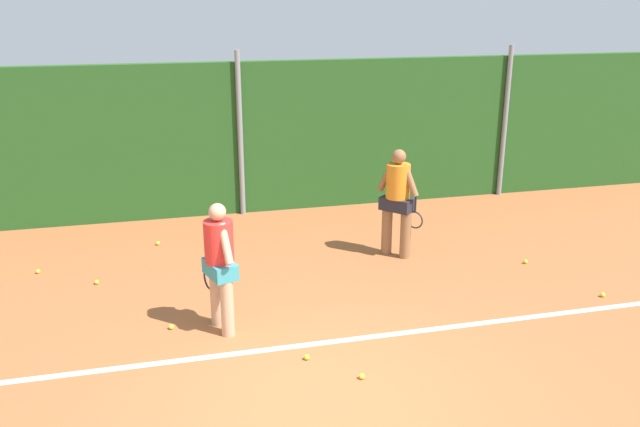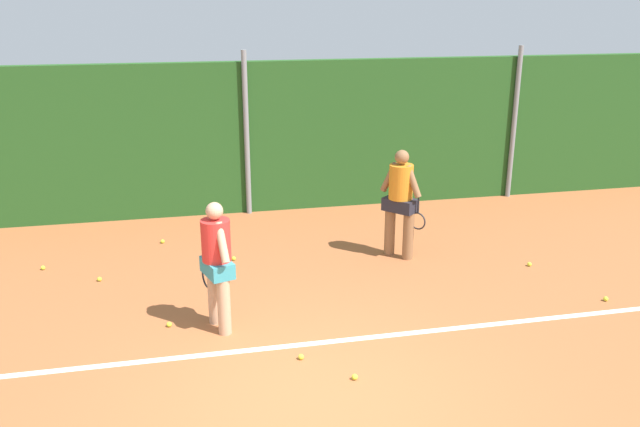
{
  "view_description": "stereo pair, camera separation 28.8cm",
  "coord_description": "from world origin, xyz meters",
  "px_view_note": "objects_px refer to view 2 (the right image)",
  "views": [
    {
      "loc": [
        -1.46,
        -5.68,
        4.01
      ],
      "look_at": [
        0.63,
        2.77,
        1.13
      ],
      "focal_mm": 36.96,
      "sensor_mm": 36.0,
      "label": 1
    },
    {
      "loc": [
        -1.18,
        -5.74,
        4.01
      ],
      "look_at": [
        0.63,
        2.77,
        1.13
      ],
      "focal_mm": 36.96,
      "sensor_mm": 36.0,
      "label": 2
    }
  ],
  "objects_px": {
    "tennis_ball_4": "(234,259)",
    "tennis_ball_10": "(99,279)",
    "tennis_ball_0": "(529,264)",
    "tennis_ball_8": "(355,377)",
    "player_midcourt": "(401,198)",
    "tennis_ball_3": "(43,268)",
    "tennis_ball_1": "(606,299)",
    "tennis_ball_11": "(169,324)",
    "tennis_ball_2": "(301,357)",
    "player_foreground_near": "(217,259)",
    "tennis_ball_9": "(163,241)"
  },
  "relations": [
    {
      "from": "tennis_ball_3",
      "to": "tennis_ball_10",
      "type": "xyz_separation_m",
      "value": [
        0.89,
        -0.63,
        0.0
      ]
    },
    {
      "from": "tennis_ball_4",
      "to": "tennis_ball_10",
      "type": "bearing_deg",
      "value": -169.0
    },
    {
      "from": "tennis_ball_10",
      "to": "tennis_ball_2",
      "type": "bearing_deg",
      "value": -47.93
    },
    {
      "from": "tennis_ball_0",
      "to": "tennis_ball_11",
      "type": "distance_m",
      "value": 5.56
    },
    {
      "from": "player_foreground_near",
      "to": "tennis_ball_10",
      "type": "height_order",
      "value": "player_foreground_near"
    },
    {
      "from": "player_midcourt",
      "to": "tennis_ball_3",
      "type": "height_order",
      "value": "player_midcourt"
    },
    {
      "from": "player_foreground_near",
      "to": "tennis_ball_4",
      "type": "height_order",
      "value": "player_foreground_near"
    },
    {
      "from": "tennis_ball_3",
      "to": "player_midcourt",
      "type": "bearing_deg",
      "value": -6.2
    },
    {
      "from": "tennis_ball_4",
      "to": "tennis_ball_10",
      "type": "relative_size",
      "value": 1.0
    },
    {
      "from": "player_foreground_near",
      "to": "tennis_ball_8",
      "type": "distance_m",
      "value": 2.23
    },
    {
      "from": "tennis_ball_11",
      "to": "tennis_ball_2",
      "type": "bearing_deg",
      "value": -36.95
    },
    {
      "from": "tennis_ball_1",
      "to": "tennis_ball_4",
      "type": "distance_m",
      "value": 5.53
    },
    {
      "from": "player_midcourt",
      "to": "tennis_ball_9",
      "type": "xyz_separation_m",
      "value": [
        -3.75,
        1.39,
        -0.95
      ]
    },
    {
      "from": "player_midcourt",
      "to": "tennis_ball_10",
      "type": "bearing_deg",
      "value": -130.08
    },
    {
      "from": "tennis_ball_10",
      "to": "tennis_ball_9",
      "type": "bearing_deg",
      "value": 57.85
    },
    {
      "from": "tennis_ball_1",
      "to": "tennis_ball_4",
      "type": "bearing_deg",
      "value": 152.56
    },
    {
      "from": "player_foreground_near",
      "to": "player_midcourt",
      "type": "distance_m",
      "value": 3.51
    },
    {
      "from": "tennis_ball_3",
      "to": "tennis_ball_0",
      "type": "bearing_deg",
      "value": -10.95
    },
    {
      "from": "tennis_ball_10",
      "to": "tennis_ball_3",
      "type": "bearing_deg",
      "value": 145.01
    },
    {
      "from": "tennis_ball_3",
      "to": "tennis_ball_4",
      "type": "distance_m",
      "value": 2.92
    },
    {
      "from": "player_foreground_near",
      "to": "tennis_ball_11",
      "type": "height_order",
      "value": "player_foreground_near"
    },
    {
      "from": "player_foreground_near",
      "to": "tennis_ball_4",
      "type": "xyz_separation_m",
      "value": [
        0.36,
        2.21,
        -0.9
      ]
    },
    {
      "from": "tennis_ball_8",
      "to": "player_midcourt",
      "type": "bearing_deg",
      "value": 64.2
    },
    {
      "from": "tennis_ball_9",
      "to": "tennis_ball_10",
      "type": "xyz_separation_m",
      "value": [
        -0.89,
        -1.42,
        0.0
      ]
    },
    {
      "from": "tennis_ball_1",
      "to": "tennis_ball_2",
      "type": "distance_m",
      "value": 4.45
    },
    {
      "from": "tennis_ball_10",
      "to": "player_foreground_near",
      "type": "bearing_deg",
      "value": -47.73
    },
    {
      "from": "player_midcourt",
      "to": "tennis_ball_11",
      "type": "xyz_separation_m",
      "value": [
        -3.62,
        -1.69,
        -0.95
      ]
    },
    {
      "from": "player_foreground_near",
      "to": "tennis_ball_11",
      "type": "bearing_deg",
      "value": 58.28
    },
    {
      "from": "player_midcourt",
      "to": "tennis_ball_4",
      "type": "bearing_deg",
      "value": -138.34
    },
    {
      "from": "player_foreground_near",
      "to": "tennis_ball_8",
      "type": "height_order",
      "value": "player_foreground_near"
    },
    {
      "from": "tennis_ball_4",
      "to": "player_foreground_near",
      "type": "bearing_deg",
      "value": -99.27
    },
    {
      "from": "tennis_ball_0",
      "to": "tennis_ball_1",
      "type": "bearing_deg",
      "value": -73.11
    },
    {
      "from": "tennis_ball_3",
      "to": "tennis_ball_10",
      "type": "relative_size",
      "value": 1.0
    },
    {
      "from": "tennis_ball_3",
      "to": "player_foreground_near",
      "type": "bearing_deg",
      "value": -43.82
    },
    {
      "from": "tennis_ball_2",
      "to": "tennis_ball_8",
      "type": "distance_m",
      "value": 0.73
    },
    {
      "from": "tennis_ball_4",
      "to": "tennis_ball_8",
      "type": "bearing_deg",
      "value": -74.91
    },
    {
      "from": "player_foreground_near",
      "to": "tennis_ball_8",
      "type": "xyz_separation_m",
      "value": [
        1.37,
        -1.51,
        -0.9
      ]
    },
    {
      "from": "tennis_ball_1",
      "to": "tennis_ball_3",
      "type": "distance_m",
      "value": 8.3
    },
    {
      "from": "tennis_ball_10",
      "to": "tennis_ball_11",
      "type": "distance_m",
      "value": 1.95
    },
    {
      "from": "tennis_ball_4",
      "to": "tennis_ball_8",
      "type": "height_order",
      "value": "same"
    },
    {
      "from": "tennis_ball_0",
      "to": "tennis_ball_3",
      "type": "distance_m",
      "value": 7.54
    },
    {
      "from": "tennis_ball_1",
      "to": "tennis_ball_8",
      "type": "xyz_separation_m",
      "value": [
        -3.9,
        -1.18,
        0.0
      ]
    },
    {
      "from": "player_midcourt",
      "to": "tennis_ball_3",
      "type": "relative_size",
      "value": 26.63
    },
    {
      "from": "tennis_ball_4",
      "to": "tennis_ball_1",
      "type": "bearing_deg",
      "value": -27.44
    },
    {
      "from": "tennis_ball_0",
      "to": "tennis_ball_2",
      "type": "distance_m",
      "value": 4.46
    },
    {
      "from": "tennis_ball_1",
      "to": "tennis_ball_11",
      "type": "relative_size",
      "value": 1.0
    },
    {
      "from": "player_foreground_near",
      "to": "tennis_ball_9",
      "type": "relative_size",
      "value": 25.31
    },
    {
      "from": "tennis_ball_0",
      "to": "tennis_ball_8",
      "type": "bearing_deg",
      "value": -144.11
    },
    {
      "from": "player_midcourt",
      "to": "tennis_ball_11",
      "type": "bearing_deg",
      "value": -105.43
    },
    {
      "from": "player_foreground_near",
      "to": "tennis_ball_4",
      "type": "relative_size",
      "value": 25.31
    }
  ]
}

